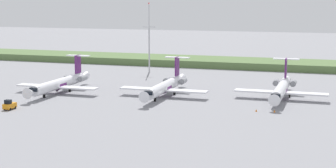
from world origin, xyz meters
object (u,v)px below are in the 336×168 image
object	(u,v)px
regional_jet_third	(281,89)
antenna_mast	(149,44)
regional_jet_nearest	(60,83)
baggage_tug	(9,105)
safety_cone_front_marker	(256,110)
regional_jet_second	(165,86)
safety_cone_mid_marker	(274,111)

from	to	relation	value
regional_jet_third	antenna_mast	xyz separation A→B (m)	(-47.64, 34.67, 7.20)
regional_jet_nearest	antenna_mast	bearing A→B (deg)	78.20
baggage_tug	safety_cone_front_marker	world-z (taller)	baggage_tug
regional_jet_nearest	antenna_mast	distance (m)	45.76
regional_jet_second	safety_cone_mid_marker	bearing A→B (deg)	-21.38
regional_jet_third	baggage_tug	xyz separation A→B (m)	(-57.04, -32.04, -1.53)
regional_jet_second	antenna_mast	distance (m)	44.86
regional_jet_nearest	safety_cone_mid_marker	xyz separation A→B (m)	(57.13, -7.18, -2.26)
regional_jet_third	safety_cone_mid_marker	distance (m)	16.90
regional_jet_second	safety_cone_mid_marker	xyz separation A→B (m)	(29.01, -11.36, -2.26)
safety_cone_mid_marker	baggage_tug	bearing A→B (deg)	-165.05
regional_jet_nearest	safety_cone_mid_marker	size ratio (longest dim) A/B	56.36
regional_jet_second	antenna_mast	world-z (taller)	antenna_mast
regional_jet_nearest	baggage_tug	xyz separation A→B (m)	(-0.15, -22.47, -1.53)
antenna_mast	regional_jet_second	bearing A→B (deg)	-64.78
regional_jet_nearest	antenna_mast	size ratio (longest dim) A/B	1.32
regional_jet_second	regional_jet_third	world-z (taller)	same
regional_jet_nearest	regional_jet_third	size ratio (longest dim) A/B	1.00
baggage_tug	safety_cone_mid_marker	distance (m)	59.29
regional_jet_third	baggage_tug	distance (m)	65.44
regional_jet_second	regional_jet_nearest	bearing A→B (deg)	-171.55
regional_jet_second	baggage_tug	world-z (taller)	regional_jet_second
antenna_mast	safety_cone_mid_marker	world-z (taller)	antenna_mast
safety_cone_front_marker	safety_cone_mid_marker	xyz separation A→B (m)	(3.94, 0.39, 0.00)
regional_jet_third	safety_cone_mid_marker	xyz separation A→B (m)	(0.24, -16.75, -2.26)
baggage_tug	safety_cone_mid_marker	world-z (taller)	baggage_tug
antenna_mast	safety_cone_mid_marker	xyz separation A→B (m)	(47.88, -51.42, -9.46)
regional_jet_nearest	safety_cone_front_marker	xyz separation A→B (m)	(53.18, -7.57, -2.26)
regional_jet_nearest	baggage_tug	world-z (taller)	regional_jet_nearest
regional_jet_second	safety_cone_mid_marker	size ratio (longest dim) A/B	56.36
regional_jet_third	safety_cone_mid_marker	size ratio (longest dim) A/B	56.36
safety_cone_front_marker	regional_jet_nearest	bearing A→B (deg)	171.90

